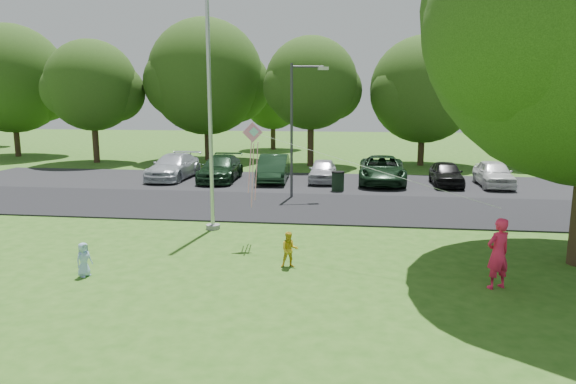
# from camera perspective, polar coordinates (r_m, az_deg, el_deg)

# --- Properties ---
(ground) EXTENTS (120.00, 120.00, 0.00)m
(ground) POSITION_cam_1_polar(r_m,az_deg,el_deg) (13.30, 0.52, -9.98)
(ground) COLOR #2E5D18
(ground) RESTS_ON ground
(park_road) EXTENTS (60.00, 6.00, 0.06)m
(park_road) POSITION_cam_1_polar(r_m,az_deg,el_deg) (21.91, 3.40, -1.74)
(park_road) COLOR black
(park_road) RESTS_ON ground
(parking_strip) EXTENTS (42.00, 7.00, 0.06)m
(parking_strip) POSITION_cam_1_polar(r_m,az_deg,el_deg) (28.29, 4.37, 1.01)
(parking_strip) COLOR black
(parking_strip) RESTS_ON ground
(flagpole) EXTENTS (0.50, 0.50, 10.00)m
(flagpole) POSITION_cam_1_polar(r_m,az_deg,el_deg) (18.09, -8.67, 8.81)
(flagpole) COLOR #B7BABF
(flagpole) RESTS_ON ground
(street_lamp) EXTENTS (1.71, 0.59, 6.18)m
(street_lamp) POSITION_cam_1_polar(r_m,az_deg,el_deg) (23.70, 1.00, 8.18)
(street_lamp) COLOR #3F3F44
(street_lamp) RESTS_ON ground
(trash_can) EXTENTS (0.65, 0.65, 1.03)m
(trash_can) POSITION_cam_1_polar(r_m,az_deg,el_deg) (25.72, 5.56, 1.15)
(trash_can) COLOR black
(trash_can) RESTS_ON ground
(tree_row) EXTENTS (64.35, 11.94, 10.88)m
(tree_row) POSITION_cam_1_polar(r_m,az_deg,el_deg) (36.62, 7.83, 11.99)
(tree_row) COLOR #332316
(tree_row) RESTS_ON ground
(horizon_trees) EXTENTS (77.46, 7.20, 7.02)m
(horizon_trees) POSITION_cam_1_polar(r_m,az_deg,el_deg) (46.32, 10.86, 9.81)
(horizon_trees) COLOR #332316
(horizon_trees) RESTS_ON ground
(parked_cars) EXTENTS (19.43, 5.42, 1.47)m
(parked_cars) POSITION_cam_1_polar(r_m,az_deg,el_deg) (28.28, 2.95, 2.51)
(parked_cars) COLOR #B2B7BF
(parked_cars) RESTS_ON ground
(woman) EXTENTS (0.77, 0.68, 1.78)m
(woman) POSITION_cam_1_polar(r_m,az_deg,el_deg) (13.63, 22.30, -6.33)
(woman) COLOR #F02050
(woman) RESTS_ON ground
(child_yellow) EXTENTS (0.56, 0.48, 1.01)m
(child_yellow) POSITION_cam_1_polar(r_m,az_deg,el_deg) (14.26, 0.17, -6.42)
(child_yellow) COLOR gold
(child_yellow) RESTS_ON ground
(child_blue) EXTENTS (0.45, 0.53, 0.92)m
(child_blue) POSITION_cam_1_polar(r_m,az_deg,el_deg) (14.59, -21.74, -6.98)
(child_blue) COLOR #A0C3F5
(child_blue) RESTS_ON ground
(kite) EXTENTS (7.04, 3.42, 2.77)m
(kite) POSITION_cam_1_polar(r_m,az_deg,el_deg) (16.06, -3.43, 5.02)
(kite) COLOR pink
(kite) RESTS_ON ground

